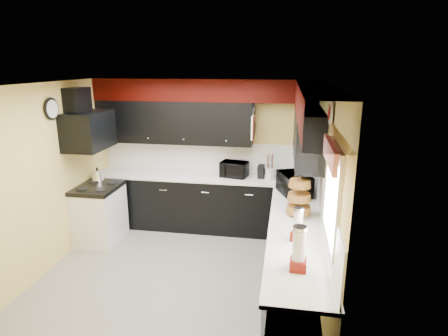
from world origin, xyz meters
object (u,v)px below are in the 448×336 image
utensil_crock (270,173)px  toaster_oven (234,169)px  knife_block (261,172)px  microwave (295,184)px  kettle (98,175)px

utensil_crock → toaster_oven: bearing=177.4°
utensil_crock → knife_block: size_ratio=0.82×
toaster_oven → knife_block: toaster_oven is taller
toaster_oven → utensil_crock: size_ratio=2.36×
microwave → knife_block: 0.86m
knife_block → toaster_oven: bearing=-178.4°
kettle → utensil_crock: bearing=10.1°
toaster_oven → microwave: bearing=-25.2°
toaster_oven → microwave: microwave is taller
toaster_oven → utensil_crock: toaster_oven is taller
toaster_oven → kettle: (-2.14, -0.51, -0.06)m
microwave → utensil_crock: microwave is taller
knife_block → kettle: bearing=-163.3°
knife_block → utensil_crock: bearing=10.3°
microwave → knife_block: (-0.52, 0.68, -0.04)m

